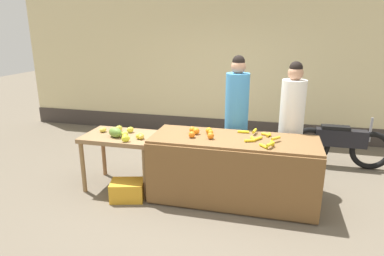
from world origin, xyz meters
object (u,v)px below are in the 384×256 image
object	(u,v)px
produce_sack	(188,155)
produce_crate	(127,190)
vendor_woman_blue_shirt	(236,120)
vendor_woman_white_shirt	(291,126)
parked_motorcycle	(340,144)

from	to	relation	value
produce_sack	produce_crate	bearing A→B (deg)	-114.20
vendor_woman_blue_shirt	vendor_woman_white_shirt	size ratio (longest dim) A/B	1.04
vendor_woman_blue_shirt	vendor_woman_white_shirt	world-z (taller)	vendor_woman_blue_shirt
produce_crate	produce_sack	size ratio (longest dim) A/B	0.94
produce_crate	produce_sack	distance (m)	1.33
parked_motorcycle	vendor_woman_white_shirt	bearing A→B (deg)	-132.68
produce_crate	produce_sack	bearing A→B (deg)	65.80
vendor_woman_blue_shirt	produce_crate	size ratio (longest dim) A/B	4.28
vendor_woman_white_shirt	produce_crate	bearing A→B (deg)	-154.90
vendor_woman_white_shirt	parked_motorcycle	bearing A→B (deg)	47.32
vendor_woman_blue_shirt	parked_motorcycle	bearing A→B (deg)	29.45
parked_motorcycle	produce_crate	distance (m)	3.54
parked_motorcycle	produce_sack	distance (m)	2.53
vendor_woman_blue_shirt	parked_motorcycle	world-z (taller)	vendor_woman_blue_shirt
vendor_woman_blue_shirt	vendor_woman_white_shirt	distance (m)	0.78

